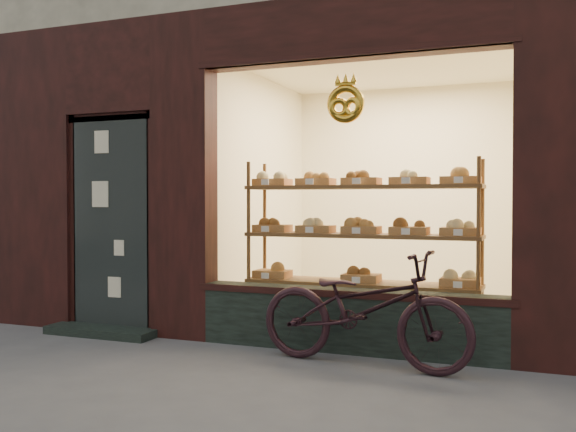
% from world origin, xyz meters
% --- Properties ---
extents(ground, '(90.00, 90.00, 0.00)m').
position_xyz_m(ground, '(0.00, 0.00, 0.00)').
color(ground, '#535456').
extents(display_shelf, '(2.20, 0.45, 1.70)m').
position_xyz_m(display_shelf, '(0.45, 2.55, 0.89)').
color(display_shelf, brown).
rests_on(display_shelf, ground).
extents(bicycle, '(1.84, 0.82, 0.93)m').
position_xyz_m(bicycle, '(0.69, 1.70, 0.47)').
color(bicycle, black).
rests_on(bicycle, ground).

